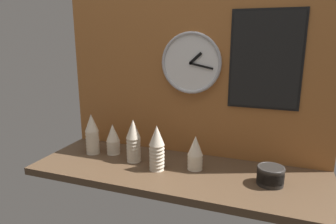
{
  "coord_description": "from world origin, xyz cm",
  "views": [
    {
      "loc": [
        47.31,
        -144.2,
        69.87
      ],
      "look_at": [
        -6.96,
        4.0,
        30.62
      ],
      "focal_mm": 32.0,
      "sensor_mm": 36.0,
      "label": 1
    }
  ],
  "objects": [
    {
      "name": "cup_stack_far_left",
      "position": [
        -56.84,
        4.25,
        12.46
      ],
      "size": [
        8.39,
        8.39,
        24.93
      ],
      "color": "beige",
      "rests_on": "ground_plane"
    },
    {
      "name": "cup_stack_center_right",
      "position": [
        8.99,
        3.37,
        9.45
      ],
      "size": [
        8.39,
        8.39,
        18.91
      ],
      "color": "beige",
      "rests_on": "ground_plane"
    },
    {
      "name": "wall_tiled_back",
      "position": [
        0.0,
        26.5,
        52.5
      ],
      "size": [
        160.0,
        3.0,
        105.0
      ],
      "color": "#A3602D",
      "rests_on": "ground_plane"
    },
    {
      "name": "bowl_stack_far_right",
      "position": [
        48.2,
        -1.1,
        4.86
      ],
      "size": [
        13.27,
        13.27,
        9.16
      ],
      "color": "black",
      "rests_on": "ground_plane"
    },
    {
      "name": "wall_clock",
      "position": [
        -0.27,
        23.47,
        55.68
      ],
      "size": [
        35.69,
        2.7,
        35.69
      ],
      "color": "white"
    },
    {
      "name": "ground_plane",
      "position": [
        0.0,
        0.0,
        -2.0
      ],
      "size": [
        160.0,
        56.0,
        4.0
      ],
      "primitive_type": "cube",
      "color": "#4C3826"
    },
    {
      "name": "cup_stack_center_left",
      "position": [
        -27.3,
        1.73,
        12.46
      ],
      "size": [
        8.39,
        8.39,
        24.93
      ],
      "color": "beige",
      "rests_on": "ground_plane"
    },
    {
      "name": "cup_stack_center",
      "position": [
        -10.34,
        -4.27,
        12.46
      ],
      "size": [
        8.39,
        8.39,
        24.93
      ],
      "color": "beige",
      "rests_on": "ground_plane"
    },
    {
      "name": "cup_stack_left",
      "position": [
        -44.5,
        8.04,
        9.45
      ],
      "size": [
        8.39,
        8.39,
        18.91
      ],
      "color": "beige",
      "rests_on": "ground_plane"
    },
    {
      "name": "menu_board",
      "position": [
        40.74,
        24.35,
        58.28
      ],
      "size": [
        37.68,
        1.32,
        52.87
      ],
      "color": "black"
    }
  ]
}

